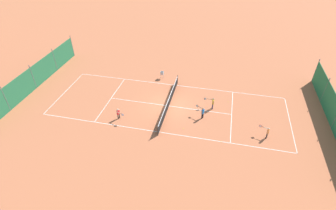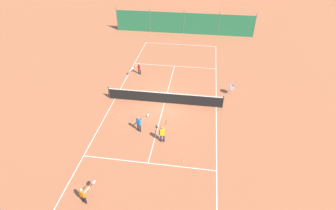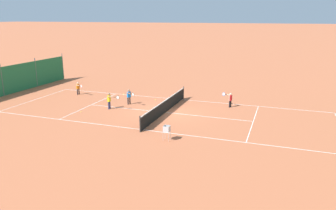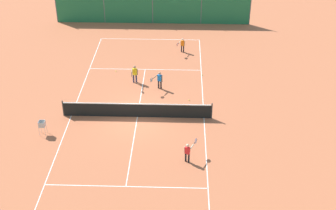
{
  "view_description": "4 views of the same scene",
  "coord_description": "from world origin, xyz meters",
  "px_view_note": "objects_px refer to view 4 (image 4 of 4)",
  "views": [
    {
      "loc": [
        -21.24,
        -4.72,
        16.24
      ],
      "look_at": [
        -1.43,
        -0.23,
        1.19
      ],
      "focal_mm": 28.0,
      "sensor_mm": 36.0,
      "label": 1
    },
    {
      "loc": [
        2.75,
        -16.89,
        12.09
      ],
      "look_at": [
        0.45,
        -1.15,
        0.64
      ],
      "focal_mm": 28.0,
      "sensor_mm": 36.0,
      "label": 2
    },
    {
      "loc": [
        21.98,
        8.08,
        6.99
      ],
      "look_at": [
        1.89,
        0.88,
        1.14
      ],
      "focal_mm": 35.0,
      "sensor_mm": 36.0,
      "label": 3
    },
    {
      "loc": [
        -2.7,
        24.08,
        15.67
      ],
      "look_at": [
        -1.91,
        0.59,
        1.26
      ],
      "focal_mm": 50.0,
      "sensor_mm": 36.0,
      "label": 4
    }
  ],
  "objects_px": {
    "player_near_baseline": "(159,79)",
    "tennis_ball_mid_court": "(189,100)",
    "player_near_service": "(182,44)",
    "player_far_baseline": "(135,73)",
    "tennis_ball_by_net_left": "(116,71)",
    "player_far_service": "(188,151)",
    "ball_hopper": "(42,125)",
    "tennis_net": "(137,110)",
    "tennis_ball_service_box": "(202,75)"
  },
  "relations": [
    {
      "from": "player_near_baseline",
      "to": "player_far_service",
      "type": "relative_size",
      "value": 1.08
    },
    {
      "from": "player_far_baseline",
      "to": "tennis_ball_mid_court",
      "type": "distance_m",
      "value": 4.46
    },
    {
      "from": "player_near_baseline",
      "to": "player_far_baseline",
      "type": "relative_size",
      "value": 0.98
    },
    {
      "from": "player_near_baseline",
      "to": "tennis_net",
      "type": "bearing_deg",
      "value": 71.73
    },
    {
      "from": "player_far_service",
      "to": "tennis_ball_mid_court",
      "type": "height_order",
      "value": "player_far_service"
    },
    {
      "from": "player_near_baseline",
      "to": "player_far_service",
      "type": "distance_m",
      "value": 8.06
    },
    {
      "from": "player_far_baseline",
      "to": "ball_hopper",
      "type": "xyz_separation_m",
      "value": [
        4.74,
        6.4,
        -0.09
      ]
    },
    {
      "from": "player_near_service",
      "to": "player_far_baseline",
      "type": "height_order",
      "value": "player_far_baseline"
    },
    {
      "from": "tennis_ball_service_box",
      "to": "player_far_baseline",
      "type": "bearing_deg",
      "value": 14.58
    },
    {
      "from": "tennis_ball_mid_court",
      "to": "player_near_service",
      "type": "bearing_deg",
      "value": -86.07
    },
    {
      "from": "tennis_ball_mid_court",
      "to": "tennis_ball_by_net_left",
      "type": "distance_m",
      "value": 6.56
    },
    {
      "from": "player_far_service",
      "to": "player_far_baseline",
      "type": "bearing_deg",
      "value": -67.07
    },
    {
      "from": "tennis_ball_service_box",
      "to": "tennis_ball_by_net_left",
      "type": "relative_size",
      "value": 1.0
    },
    {
      "from": "tennis_ball_mid_court",
      "to": "tennis_ball_by_net_left",
      "type": "relative_size",
      "value": 1.0
    },
    {
      "from": "player_far_baseline",
      "to": "player_far_service",
      "type": "xyz_separation_m",
      "value": [
        -3.65,
        8.64,
        -0.06
      ]
    },
    {
      "from": "tennis_ball_service_box",
      "to": "tennis_ball_by_net_left",
      "type": "height_order",
      "value": "same"
    },
    {
      "from": "tennis_ball_mid_court",
      "to": "tennis_ball_service_box",
      "type": "xyz_separation_m",
      "value": [
        -0.95,
        -3.52,
        0.0
      ]
    },
    {
      "from": "player_near_baseline",
      "to": "player_near_service",
      "type": "xyz_separation_m",
      "value": [
        -1.51,
        -5.89,
        -0.05
      ]
    },
    {
      "from": "player_near_service",
      "to": "tennis_ball_by_net_left",
      "type": "distance_m",
      "value": 5.95
    },
    {
      "from": "tennis_net",
      "to": "player_near_service",
      "type": "bearing_deg",
      "value": -105.84
    },
    {
      "from": "player_near_service",
      "to": "player_far_service",
      "type": "xyz_separation_m",
      "value": [
        -0.41,
        13.72,
        0.01
      ]
    },
    {
      "from": "tennis_net",
      "to": "tennis_ball_by_net_left",
      "type": "bearing_deg",
      "value": -70.66
    },
    {
      "from": "player_far_service",
      "to": "tennis_ball_by_net_left",
      "type": "height_order",
      "value": "player_far_service"
    },
    {
      "from": "tennis_ball_by_net_left",
      "to": "tennis_net",
      "type": "bearing_deg",
      "value": 109.34
    },
    {
      "from": "player_near_service",
      "to": "tennis_ball_by_net_left",
      "type": "height_order",
      "value": "player_near_service"
    },
    {
      "from": "player_near_baseline",
      "to": "tennis_ball_mid_court",
      "type": "relative_size",
      "value": 18.84
    },
    {
      "from": "player_near_service",
      "to": "ball_hopper",
      "type": "relative_size",
      "value": 1.29
    },
    {
      "from": "tennis_net",
      "to": "tennis_ball_service_box",
      "type": "distance_m",
      "value": 6.98
    },
    {
      "from": "player_near_service",
      "to": "tennis_ball_mid_court",
      "type": "relative_size",
      "value": 17.37
    },
    {
      "from": "player_far_baseline",
      "to": "tennis_ball_by_net_left",
      "type": "relative_size",
      "value": 19.29
    },
    {
      "from": "player_far_baseline",
      "to": "player_far_service",
      "type": "height_order",
      "value": "player_far_baseline"
    },
    {
      "from": "player_near_baseline",
      "to": "tennis_ball_mid_court",
      "type": "height_order",
      "value": "player_near_baseline"
    },
    {
      "from": "player_far_service",
      "to": "tennis_ball_mid_court",
      "type": "distance_m",
      "value": 6.38
    },
    {
      "from": "tennis_net",
      "to": "player_far_service",
      "type": "height_order",
      "value": "player_far_service"
    },
    {
      "from": "player_far_baseline",
      "to": "tennis_ball_mid_court",
      "type": "relative_size",
      "value": 19.29
    },
    {
      "from": "player_near_service",
      "to": "player_far_service",
      "type": "distance_m",
      "value": 13.73
    },
    {
      "from": "player_far_baseline",
      "to": "player_far_service",
      "type": "distance_m",
      "value": 9.38
    },
    {
      "from": "tennis_net",
      "to": "ball_hopper",
      "type": "relative_size",
      "value": 10.31
    },
    {
      "from": "tennis_ball_mid_court",
      "to": "tennis_ball_by_net_left",
      "type": "xyz_separation_m",
      "value": [
        5.28,
        -3.89,
        0.0
      ]
    },
    {
      "from": "player_far_service",
      "to": "tennis_ball_mid_court",
      "type": "relative_size",
      "value": 17.52
    },
    {
      "from": "player_near_baseline",
      "to": "player_far_baseline",
      "type": "height_order",
      "value": "player_far_baseline"
    },
    {
      "from": "tennis_net",
      "to": "tennis_ball_by_net_left",
      "type": "relative_size",
      "value": 139.09
    },
    {
      "from": "player_near_service",
      "to": "player_far_baseline",
      "type": "distance_m",
      "value": 6.03
    },
    {
      "from": "tennis_ball_service_box",
      "to": "ball_hopper",
      "type": "relative_size",
      "value": 0.07
    },
    {
      "from": "tennis_net",
      "to": "player_near_baseline",
      "type": "height_order",
      "value": "player_near_baseline"
    },
    {
      "from": "player_near_service",
      "to": "player_far_service",
      "type": "height_order",
      "value": "player_far_service"
    },
    {
      "from": "player_near_service",
      "to": "tennis_ball_mid_court",
      "type": "bearing_deg",
      "value": 93.93
    },
    {
      "from": "tennis_net",
      "to": "tennis_ball_service_box",
      "type": "height_order",
      "value": "tennis_net"
    },
    {
      "from": "tennis_net",
      "to": "player_far_service",
      "type": "bearing_deg",
      "value": 125.94
    },
    {
      "from": "tennis_ball_by_net_left",
      "to": "player_near_baseline",
      "type": "bearing_deg",
      "value": 143.78
    }
  ]
}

